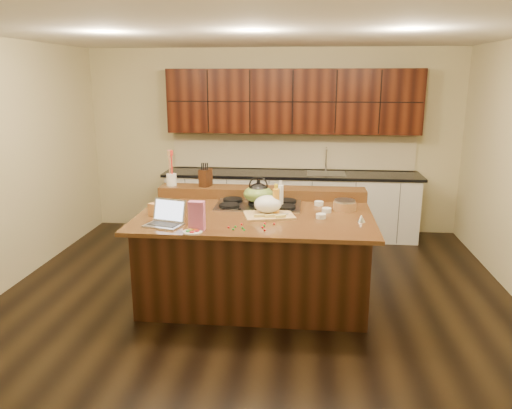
# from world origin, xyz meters

# --- Properties ---
(room) EXTENTS (5.52, 5.02, 2.72)m
(room) POSITION_xyz_m (0.00, 0.00, 1.35)
(room) COLOR black
(room) RESTS_ON ground
(island) EXTENTS (2.40, 1.60, 0.92)m
(island) POSITION_xyz_m (0.00, 0.00, 0.46)
(island) COLOR black
(island) RESTS_ON ground
(back_ledge) EXTENTS (2.40, 0.30, 0.12)m
(back_ledge) POSITION_xyz_m (0.00, 0.70, 0.98)
(back_ledge) COLOR black
(back_ledge) RESTS_ON island
(cooktop) EXTENTS (0.92, 0.52, 0.05)m
(cooktop) POSITION_xyz_m (0.00, 0.30, 0.94)
(cooktop) COLOR gray
(cooktop) RESTS_ON island
(back_counter) EXTENTS (3.70, 0.66, 2.40)m
(back_counter) POSITION_xyz_m (0.30, 2.23, 0.98)
(back_counter) COLOR silver
(back_counter) RESTS_ON ground
(kettle) EXTENTS (0.29, 0.29, 0.21)m
(kettle) POSITION_xyz_m (0.00, 0.30, 1.07)
(kettle) COLOR black
(kettle) RESTS_ON cooktop
(green_bowl) EXTENTS (0.39, 0.39, 0.18)m
(green_bowl) POSITION_xyz_m (0.00, 0.30, 1.05)
(green_bowl) COLOR #5B772F
(green_bowl) RESTS_ON cooktop
(laptop) EXTENTS (0.40, 0.35, 0.23)m
(laptop) POSITION_xyz_m (-0.81, -0.49, 0.98)
(laptop) COLOR #B7B7BC
(laptop) RESTS_ON island
(oil_bottle) EXTENTS (0.09, 0.09, 0.27)m
(oil_bottle) POSITION_xyz_m (0.21, -0.04, 1.06)
(oil_bottle) COLOR gold
(oil_bottle) RESTS_ON island
(vinegar_bottle) EXTENTS (0.08, 0.08, 0.25)m
(vinegar_bottle) POSITION_xyz_m (0.24, 0.24, 1.04)
(vinegar_bottle) COLOR silver
(vinegar_bottle) RESTS_ON island
(wooden_tray) EXTENTS (0.56, 0.46, 0.20)m
(wooden_tray) POSITION_xyz_m (0.13, -0.05, 1.01)
(wooden_tray) COLOR tan
(wooden_tray) RESTS_ON island
(ramekin_a) EXTENTS (0.12, 0.12, 0.04)m
(ramekin_a) POSITION_xyz_m (0.67, -0.12, 0.94)
(ramekin_a) COLOR white
(ramekin_a) RESTS_ON island
(ramekin_b) EXTENTS (0.12, 0.12, 0.04)m
(ramekin_b) POSITION_xyz_m (0.73, 0.11, 0.94)
(ramekin_b) COLOR white
(ramekin_b) RESTS_ON island
(ramekin_c) EXTENTS (0.12, 0.12, 0.04)m
(ramekin_c) POSITION_xyz_m (0.66, 0.39, 0.94)
(ramekin_c) COLOR white
(ramekin_c) RESTS_ON island
(strainer_bowl) EXTENTS (0.26, 0.26, 0.09)m
(strainer_bowl) POSITION_xyz_m (0.93, 0.22, 0.97)
(strainer_bowl) COLOR #996B3F
(strainer_bowl) RESTS_ON island
(kitchen_timer) EXTENTS (0.10, 0.10, 0.07)m
(kitchen_timer) POSITION_xyz_m (1.06, -0.21, 0.96)
(kitchen_timer) COLOR silver
(kitchen_timer) RESTS_ON island
(pink_bag) EXTENTS (0.15, 0.09, 0.27)m
(pink_bag) POSITION_xyz_m (-0.48, -0.63, 1.06)
(pink_bag) COLOR #BF5A89
(pink_bag) RESTS_ON island
(candy_plate) EXTENTS (0.21, 0.21, 0.01)m
(candy_plate) POSITION_xyz_m (-0.50, -0.71, 0.93)
(candy_plate) COLOR white
(candy_plate) RESTS_ON island
(package_box) EXTENTS (0.11, 0.09, 0.13)m
(package_box) POSITION_xyz_m (-1.02, -0.20, 0.98)
(package_box) COLOR #DC964D
(package_box) RESTS_ON island
(utensil_crock) EXTENTS (0.13, 0.13, 0.14)m
(utensil_crock) POSITION_xyz_m (-1.07, 0.70, 1.11)
(utensil_crock) COLOR white
(utensil_crock) RESTS_ON back_ledge
(knife_block) EXTENTS (0.14, 0.19, 0.20)m
(knife_block) POSITION_xyz_m (-0.66, 0.70, 1.14)
(knife_block) COLOR black
(knife_block) RESTS_ON back_ledge
(gumdrop_0) EXTENTS (0.02, 0.02, 0.02)m
(gumdrop_0) POSITION_xyz_m (0.13, -0.39, 0.93)
(gumdrop_0) COLOR red
(gumdrop_0) RESTS_ON island
(gumdrop_1) EXTENTS (0.02, 0.02, 0.02)m
(gumdrop_1) POSITION_xyz_m (-0.14, -0.61, 0.93)
(gumdrop_1) COLOR #198C26
(gumdrop_1) RESTS_ON island
(gumdrop_2) EXTENTS (0.02, 0.02, 0.02)m
(gumdrop_2) POSITION_xyz_m (0.22, -0.39, 0.93)
(gumdrop_2) COLOR red
(gumdrop_2) RESTS_ON island
(gumdrop_3) EXTENTS (0.02, 0.02, 0.02)m
(gumdrop_3) POSITION_xyz_m (-0.07, -0.56, 0.93)
(gumdrop_3) COLOR #198C26
(gumdrop_3) RESTS_ON island
(gumdrop_4) EXTENTS (0.02, 0.02, 0.02)m
(gumdrop_4) POSITION_xyz_m (-0.20, -0.55, 0.93)
(gumdrop_4) COLOR red
(gumdrop_4) RESTS_ON island
(gumdrop_5) EXTENTS (0.02, 0.02, 0.02)m
(gumdrop_5) POSITION_xyz_m (-0.04, -0.62, 0.93)
(gumdrop_5) COLOR #198C26
(gumdrop_5) RESTS_ON island
(gumdrop_6) EXTENTS (0.02, 0.02, 0.02)m
(gumdrop_6) POSITION_xyz_m (0.15, -0.61, 0.93)
(gumdrop_6) COLOR red
(gumdrop_6) RESTS_ON island
(gumdrop_7) EXTENTS (0.02, 0.02, 0.02)m
(gumdrop_7) POSITION_xyz_m (-0.14, -0.53, 0.93)
(gumdrop_7) COLOR #198C26
(gumdrop_7) RESTS_ON island
(gumdrop_8) EXTENTS (0.02, 0.02, 0.02)m
(gumdrop_8) POSITION_xyz_m (0.12, -0.52, 0.93)
(gumdrop_8) COLOR red
(gumdrop_8) RESTS_ON island
(gumdrop_9) EXTENTS (0.02, 0.02, 0.02)m
(gumdrop_9) POSITION_xyz_m (0.13, -0.47, 0.93)
(gumdrop_9) COLOR #198C26
(gumdrop_9) RESTS_ON island
(gumdrop_10) EXTENTS (0.02, 0.02, 0.02)m
(gumdrop_10) POSITION_xyz_m (-0.09, -0.44, 0.93)
(gumdrop_10) COLOR red
(gumdrop_10) RESTS_ON island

